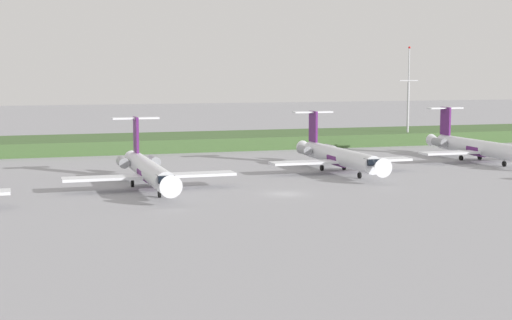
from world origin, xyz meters
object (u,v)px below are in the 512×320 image
object	(u,v)px
regional_jet_second	(148,170)
regional_jet_third	(338,156)
regional_jet_fourth	(477,147)
antenna_mast	(408,104)

from	to	relation	value
regional_jet_second	regional_jet_third	distance (m)	32.16
regional_jet_third	regional_jet_fourth	world-z (taller)	same
regional_jet_fourth	antenna_mast	world-z (taller)	antenna_mast
regional_jet_second	antenna_mast	distance (m)	78.88
regional_jet_fourth	regional_jet_second	bearing A→B (deg)	-166.82
regional_jet_second	regional_jet_third	bearing A→B (deg)	14.83
regional_jet_third	antenna_mast	xyz separation A→B (m)	(32.74, 37.70, 6.20)
regional_jet_second	antenna_mast	bearing A→B (deg)	35.74
regional_jet_fourth	antenna_mast	distance (m)	32.71
regional_jet_second	antenna_mast	size ratio (longest dim) A/B	1.48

